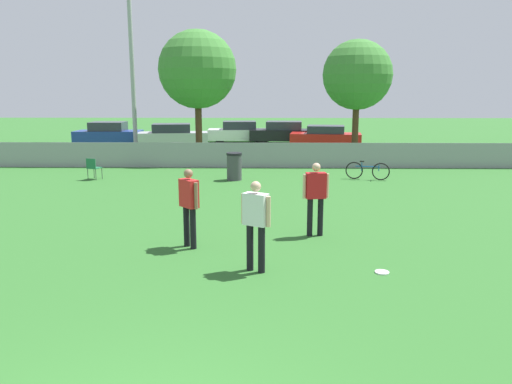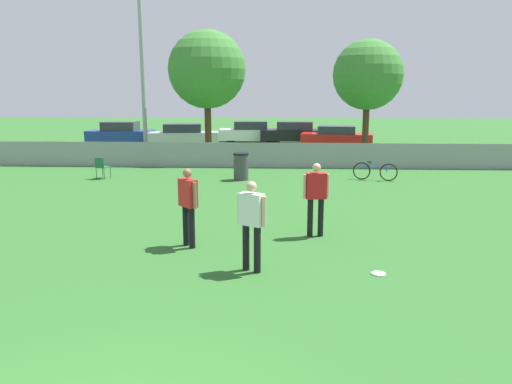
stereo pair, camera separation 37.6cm
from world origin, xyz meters
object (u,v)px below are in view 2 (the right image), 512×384
Objects in this scene: light_pole at (142,50)px; parked_car_dark at (295,133)px; tree_far_right at (368,75)px; parked_car_silver at (183,135)px; frisbee_disc at (379,274)px; parked_car_blue at (121,134)px; bicycle_sideline at (375,171)px; player_thrower_red at (188,201)px; tree_near_pole at (207,70)px; player_receiver_white at (252,219)px; folding_chair_sideline at (102,166)px; parked_car_red at (337,137)px; player_defender_red at (316,194)px; parked_car_white at (251,132)px; trash_bin at (241,166)px.

light_pole is 12.14m from parked_car_dark.
tree_far_right is 1.30× the size of parked_car_silver.
frisbee_disc is 0.07× the size of parked_car_blue.
player_thrower_red is at bearing -107.19° from bicycle_sideline.
player_thrower_red reaches higher than parked_car_dark.
parked_car_silver is (-2.45, 6.01, -3.63)m from tree_near_pole.
player_receiver_white is (3.04, -15.31, -3.30)m from tree_near_pole.
player_thrower_red is 22.09m from parked_car_dark.
parked_car_blue is at bearing 159.22° from player_thrower_red.
folding_chair_sideline is 15.26m from parked_car_red.
player_receiver_white is 1.00× the size of player_defender_red.
parked_car_blue is (-3.14, 12.06, 0.22)m from folding_chair_sideline.
tree_far_right is 1.46× the size of parked_car_blue.
player_thrower_red and player_receiver_white have the same top height.
player_receiver_white is at bearing -92.07° from parked_car_red.
light_pole reaches higher than parked_car_white.
light_pole reaches higher than trash_bin.
parked_car_blue is 13.30m from parked_car_red.
light_pole is 15.06m from player_defender_red.
folding_chair_sideline is 14.97m from parked_car_white.
player_receiver_white is at bearing -67.52° from parked_car_blue.
trash_bin is (-5.05, -0.17, 0.18)m from bicycle_sideline.
tree_near_pole is 3.84× the size of bicycle_sideline.
frisbee_disc is at bearing -85.82° from parked_car_red.
player_defender_red is 1.65× the size of trash_bin.
tree_near_pole is 7.92m from tree_far_right.
frisbee_disc is at bearing -77.49° from parked_car_silver.
tree_far_right reaches higher than trash_bin.
parked_car_blue reaches higher than folding_chair_sideline.
parked_car_dark is at bearing 7.03° from parked_car_blue.
parked_car_blue is 8.25m from parked_car_white.
parked_car_white is at bearing 79.87° from tree_near_pole.
tree_near_pole reaches higher than tree_far_right.
parked_car_silver is at bearing 155.73° from tree_far_right.
parked_car_blue is at bearing 160.32° from tree_far_right.
folding_chair_sideline is 0.18× the size of parked_car_silver.
parked_car_dark is at bearing 116.91° from tree_far_right.
tree_near_pole is 14.06m from player_defender_red.
player_receiver_white is 21.48m from parked_car_red.
player_receiver_white is at bearing -84.20° from trash_bin.
parked_car_silver is (-5.48, 21.32, -0.33)m from player_receiver_white.
frisbee_disc is 0.06× the size of parked_car_dark.
parked_car_red is at bearing 74.77° from player_defender_red.
tree_near_pole is 5.96× the size of trash_bin.
parked_car_dark is at bearing 116.97° from bicycle_sideline.
parked_car_dark reaches higher than parked_car_silver.
tree_near_pole is 1.41× the size of parked_car_red.
frisbee_disc is 0.26× the size of trash_bin.
folding_chair_sideline is (-3.30, -5.57, -3.81)m from tree_near_pole.
tree_far_right reaches higher than parked_car_white.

